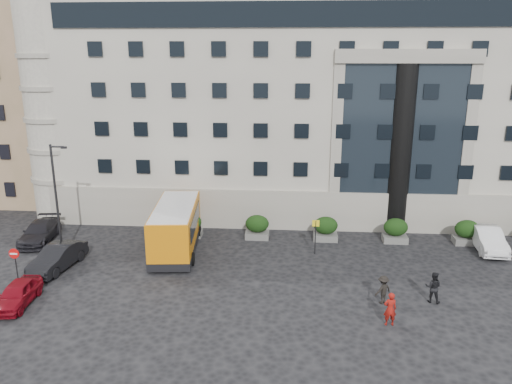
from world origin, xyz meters
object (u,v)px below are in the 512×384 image
parked_car_a (17,294)px  parked_car_d (69,196)px  pedestrian_a (390,309)px  minibus (176,226)px  hedge_c (326,228)px  white_taxi (488,239)px  parked_car_b (58,257)px  street_lamp (57,198)px  pedestrian_b (433,287)px  hedge_b (257,227)px  parked_car_c (40,232)px  hedge_d (395,230)px  no_entry_sign (15,259)px  red_truck (120,192)px  pedestrian_c (383,290)px  bus_stop_sign (316,231)px  hedge_a (190,225)px  hedge_e (467,232)px

parked_car_a → parked_car_d: (-5.45, 18.97, 0.06)m
parked_car_a → pedestrian_a: (20.57, -0.64, 0.26)m
minibus → hedge_c: bearing=9.6°
minibus → white_taxi: size_ratio=1.67×
parked_car_b → parked_car_d: size_ratio=0.91×
white_taxi → parked_car_b: bearing=-165.8°
street_lamp → pedestrian_b: street_lamp is taller
hedge_b → parked_car_c: bearing=-173.5°
hedge_d → no_entry_sign: no_entry_sign is taller
minibus → pedestrian_a: 16.27m
hedge_d → parked_car_d: (-28.60, 7.56, -0.20)m
parked_car_a → pedestrian_b: (23.48, 2.09, 0.26)m
red_truck → pedestrian_c: size_ratio=2.98×
bus_stop_sign → parked_car_c: 20.64m
hedge_c → red_truck: size_ratio=0.37×
hedge_d → parked_car_c: 26.76m
parked_car_a → parked_car_d: parked_car_d is taller
parked_car_a → hedge_a: bearing=53.1°
street_lamp → pedestrian_a: street_lamp is taller
parked_car_b → bus_stop_sign: bearing=21.4°
hedge_e → parked_car_a: hedge_e is taller
hedge_a → hedge_b: size_ratio=1.00×
red_truck → parked_car_b: size_ratio=1.05×
hedge_b → no_entry_sign: no_entry_sign is taller
hedge_c → hedge_a: bearing=180.0°
hedge_d → white_taxi: size_ratio=0.37×
street_lamp → parked_car_d: bearing=112.3°
parked_car_a → white_taxi: white_taxi is taller
no_entry_sign → bus_stop_sign: bearing=18.1°
no_entry_sign → minibus: minibus is taller
minibus → pedestrian_c: 15.11m
hedge_d → pedestrian_b: 9.33m
minibus → parked_car_a: (-7.15, -8.50, -1.18)m
minibus → parked_car_b: size_ratio=1.74×
parked_car_c → pedestrian_a: pedestrian_a is taller
hedge_b → pedestrian_b: size_ratio=0.99×
hedge_a → street_lamp: bearing=-148.8°
hedge_a → pedestrian_c: size_ratio=1.10×
hedge_a → hedge_d: same height
hedge_c → parked_car_d: bearing=162.1°
street_lamp → bus_stop_sign: (17.44, 2.00, -2.64)m
hedge_e → no_entry_sign: no_entry_sign is taller
red_truck → pedestrian_a: bearing=-50.1°
street_lamp → hedge_c: bearing=14.7°
no_entry_sign → parked_car_c: bearing=106.7°
bus_stop_sign → no_entry_sign: (-18.50, -6.04, -0.08)m
parked_car_a → parked_car_b: (0.05, 4.89, 0.12)m
parked_car_c → pedestrian_a: size_ratio=2.72×
hedge_d → parked_car_a: bearing=-153.8°
red_truck → white_taxi: bearing=-23.2°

